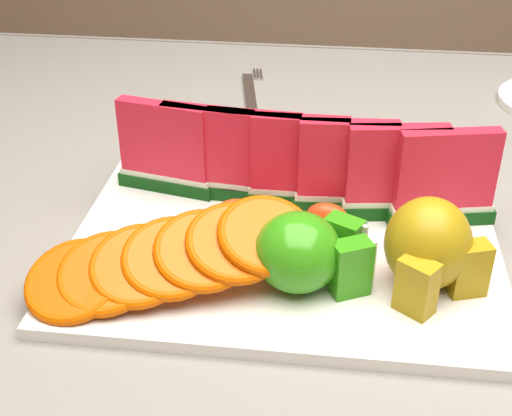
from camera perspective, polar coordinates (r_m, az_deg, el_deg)
The scene contains 10 objects.
table at distance 0.81m, azimuth 9.38°, elevation -6.50°, with size 1.40×0.90×0.75m.
tablecloth at distance 0.77m, azimuth 9.78°, elevation -2.84°, with size 1.53×1.03×0.20m.
platter at distance 0.68m, azimuth 2.26°, elevation -3.09°, with size 0.40×0.30×0.01m.
apple_cluster at distance 0.60m, azimuth 4.04°, elevation -3.58°, with size 0.10×0.08×0.07m.
pear_cluster at distance 0.61m, azimuth 13.72°, elevation -3.10°, with size 0.10×0.10×0.08m.
fork at distance 1.01m, azimuth -0.41°, elevation 9.04°, with size 0.05×0.19×0.00m.
watermelon_row at distance 0.71m, azimuth 3.49°, elevation 3.50°, with size 0.39×0.07×0.10m.
orange_fan_front at distance 0.60m, azimuth -6.77°, elevation -3.96°, with size 0.27×0.16×0.07m.
orange_fan_back at distance 0.78m, azimuth 1.18°, elevation 4.03°, with size 0.23×0.10×0.04m.
tangerine_segments at distance 0.68m, azimuth 0.88°, elevation -0.94°, with size 0.15×0.07×0.02m.
Camera 1 is at (-0.05, -0.64, 1.15)m, focal length 50.00 mm.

